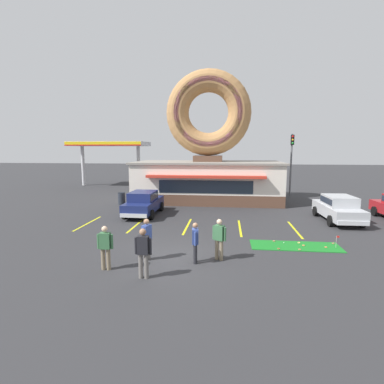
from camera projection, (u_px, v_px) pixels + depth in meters
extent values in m
plane|color=#2D2D30|center=(173.00, 257.00, 12.28)|extent=(160.00, 160.00, 0.00)
cube|color=brown|center=(208.00, 195.00, 25.93)|extent=(12.00, 6.00, 0.90)
cube|color=silver|center=(208.00, 177.00, 25.70)|extent=(12.00, 6.00, 2.30)
cube|color=gray|center=(208.00, 163.00, 25.53)|extent=(12.30, 6.30, 0.16)
cube|color=red|center=(205.00, 177.00, 22.41)|extent=(9.00, 0.60, 0.20)
cube|color=#232D3D|center=(205.00, 187.00, 22.81)|extent=(7.20, 0.03, 1.00)
cube|color=brown|center=(208.00, 159.00, 25.48)|extent=(2.40, 1.80, 0.50)
torus|color=#B27F4C|center=(208.00, 113.00, 24.95)|extent=(7.10, 1.90, 7.10)
torus|color=#D8728C|center=(208.00, 112.00, 24.53)|extent=(6.25, 1.05, 6.24)
cube|color=#197523|center=(295.00, 246.00, 13.65)|extent=(4.00, 1.43, 0.03)
torus|color=#D17F47|center=(304.00, 245.00, 13.63)|extent=(0.13, 0.13, 0.04)
torus|color=#D17F47|center=(326.00, 247.00, 13.38)|extent=(0.13, 0.13, 0.04)
torus|color=#A5724C|center=(274.00, 241.00, 14.28)|extent=(0.13, 0.13, 0.04)
torus|color=brown|center=(279.00, 249.00, 13.18)|extent=(0.13, 0.13, 0.04)
torus|color=#E5C666|center=(299.00, 243.00, 14.02)|extent=(0.13, 0.13, 0.04)
torus|color=#A5724C|center=(333.00, 243.00, 13.93)|extent=(0.13, 0.13, 0.04)
torus|color=#A5724C|center=(300.00, 249.00, 13.08)|extent=(0.13, 0.13, 0.04)
sphere|color=white|center=(284.00, 243.00, 14.03)|extent=(0.04, 0.04, 0.04)
cylinder|color=silver|center=(336.00, 242.00, 13.35)|extent=(0.01, 0.01, 0.55)
cube|color=red|center=(338.00, 237.00, 13.31)|extent=(0.12, 0.01, 0.08)
cube|color=navy|center=(144.00, 205.00, 20.20)|extent=(1.82, 4.42, 0.68)
cube|color=navy|center=(143.00, 196.00, 19.97)|extent=(1.59, 2.12, 0.60)
cube|color=#232D3D|center=(143.00, 196.00, 19.96)|extent=(1.61, 2.04, 0.36)
cube|color=silver|center=(152.00, 203.00, 22.43)|extent=(1.67, 0.12, 0.24)
cube|color=silver|center=(133.00, 216.00, 18.05)|extent=(1.67, 0.12, 0.24)
cylinder|color=black|center=(138.00, 206.00, 21.70)|extent=(0.23, 0.64, 0.64)
cylinder|color=black|center=(161.00, 207.00, 21.48)|extent=(0.23, 0.64, 0.64)
cylinder|color=black|center=(124.00, 214.00, 19.02)|extent=(0.23, 0.64, 0.64)
cylinder|color=black|center=(151.00, 215.00, 18.80)|extent=(0.23, 0.64, 0.64)
cube|color=silver|center=(382.00, 207.00, 20.62)|extent=(1.67, 0.16, 0.24)
cylinder|color=black|center=(375.00, 211.00, 19.84)|extent=(0.24, 0.65, 0.64)
cube|color=#B2B5BA|center=(338.00, 211.00, 18.36)|extent=(1.86, 4.44, 0.68)
cube|color=#B2B5BA|center=(339.00, 201.00, 18.12)|extent=(1.61, 2.14, 0.60)
cube|color=#232D3D|center=(339.00, 200.00, 18.12)|extent=(1.63, 2.05, 0.36)
cube|color=silver|center=(325.00, 208.00, 20.59)|extent=(1.67, 0.14, 0.24)
cube|color=silver|center=(353.00, 223.00, 16.20)|extent=(1.67, 0.14, 0.24)
cylinder|color=black|center=(316.00, 211.00, 19.83)|extent=(0.23, 0.64, 0.64)
cylinder|color=black|center=(343.00, 212.00, 19.67)|extent=(0.23, 0.64, 0.64)
cylinder|color=black|center=(331.00, 221.00, 17.14)|extent=(0.23, 0.64, 0.64)
cylinder|color=black|center=(363.00, 222.00, 16.98)|extent=(0.23, 0.64, 0.64)
cylinder|color=#7F7056|center=(109.00, 259.00, 10.94)|extent=(0.15, 0.15, 0.81)
cylinder|color=#7F7056|center=(103.00, 259.00, 10.95)|extent=(0.15, 0.15, 0.81)
cube|color=#386B42|center=(105.00, 241.00, 10.85)|extent=(0.39, 0.26, 0.59)
cylinder|color=#386B42|center=(112.00, 242.00, 10.83)|extent=(0.10, 0.10, 0.54)
cylinder|color=#386B42|center=(98.00, 241.00, 10.87)|extent=(0.10, 0.10, 0.54)
sphere|color=beige|center=(105.00, 229.00, 10.78)|extent=(0.22, 0.22, 0.22)
cylinder|color=slate|center=(145.00, 250.00, 11.86)|extent=(0.15, 0.15, 0.82)
cylinder|color=slate|center=(149.00, 249.00, 12.03)|extent=(0.15, 0.15, 0.82)
cube|color=#33478C|center=(147.00, 232.00, 11.84)|extent=(0.37, 0.44, 0.60)
cylinder|color=#33478C|center=(142.00, 235.00, 11.63)|extent=(0.10, 0.10, 0.55)
cylinder|color=#33478C|center=(151.00, 232.00, 12.06)|extent=(0.10, 0.10, 0.55)
sphere|color=#9E7051|center=(146.00, 222.00, 11.78)|extent=(0.22, 0.22, 0.22)
cylinder|color=#7F7056|center=(221.00, 250.00, 11.87)|extent=(0.15, 0.15, 0.82)
cylinder|color=#7F7056|center=(217.00, 249.00, 11.98)|extent=(0.15, 0.15, 0.82)
cube|color=#386B42|center=(219.00, 233.00, 11.83)|extent=(0.45, 0.38, 0.60)
cylinder|color=#386B42|center=(225.00, 234.00, 11.70)|extent=(0.10, 0.10, 0.55)
cylinder|color=#386B42|center=(214.00, 232.00, 11.97)|extent=(0.10, 0.10, 0.55)
sphere|color=beige|center=(219.00, 222.00, 11.77)|extent=(0.22, 0.22, 0.22)
cylinder|color=#232328|center=(195.00, 254.00, 11.51)|extent=(0.15, 0.15, 0.78)
cylinder|color=#232328|center=(195.00, 252.00, 11.71)|extent=(0.15, 0.15, 0.78)
cube|color=#33478C|center=(195.00, 236.00, 11.52)|extent=(0.28, 0.41, 0.57)
cylinder|color=#33478C|center=(195.00, 239.00, 11.27)|extent=(0.10, 0.10, 0.53)
cylinder|color=#33478C|center=(195.00, 235.00, 11.77)|extent=(0.10, 0.10, 0.53)
sphere|color=#9E7051|center=(195.00, 225.00, 11.46)|extent=(0.21, 0.21, 0.21)
cylinder|color=slate|center=(146.00, 266.00, 10.21)|extent=(0.15, 0.15, 0.86)
cylinder|color=slate|center=(141.00, 266.00, 10.23)|extent=(0.15, 0.15, 0.86)
cube|color=black|center=(143.00, 245.00, 10.11)|extent=(0.39, 0.25, 0.63)
cylinder|color=black|center=(150.00, 246.00, 10.08)|extent=(0.10, 0.10, 0.58)
cylinder|color=black|center=(136.00, 246.00, 10.15)|extent=(0.10, 0.10, 0.58)
sphere|color=#9E7051|center=(143.00, 232.00, 10.05)|extent=(0.23, 0.23, 0.23)
cylinder|color=#232833|center=(122.00, 199.00, 23.97)|extent=(0.56, 0.56, 0.95)
torus|color=black|center=(121.00, 193.00, 23.90)|extent=(0.57, 0.57, 0.05)
cylinder|color=#595B60|center=(291.00, 166.00, 27.68)|extent=(0.16, 0.16, 5.80)
cube|color=black|center=(292.00, 140.00, 27.17)|extent=(0.28, 0.24, 0.90)
sphere|color=red|center=(293.00, 136.00, 27.01)|extent=(0.18, 0.18, 0.18)
sphere|color=orange|center=(293.00, 140.00, 27.06)|extent=(0.18, 0.18, 0.18)
sphere|color=green|center=(293.00, 143.00, 27.10)|extent=(0.18, 0.18, 0.18)
cylinder|color=silver|center=(83.00, 166.00, 36.65)|extent=(0.40, 0.40, 4.80)
cylinder|color=silver|center=(139.00, 166.00, 35.85)|extent=(0.40, 0.40, 4.80)
cube|color=silver|center=(110.00, 144.00, 35.88)|extent=(9.00, 4.40, 0.50)
cube|color=yellow|center=(102.00, 144.00, 33.70)|extent=(9.00, 0.04, 0.44)
cube|color=red|center=(102.00, 145.00, 33.70)|extent=(9.00, 0.04, 0.12)
cube|color=yellow|center=(88.00, 223.00, 17.89)|extent=(0.12, 3.60, 0.01)
cube|color=yellow|center=(137.00, 225.00, 17.55)|extent=(0.12, 3.60, 0.01)
cube|color=yellow|center=(187.00, 226.00, 17.21)|extent=(0.12, 3.60, 0.01)
cube|color=yellow|center=(240.00, 228.00, 16.86)|extent=(0.12, 3.60, 0.01)
cube|color=yellow|center=(295.00, 229.00, 16.52)|extent=(0.12, 3.60, 0.01)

